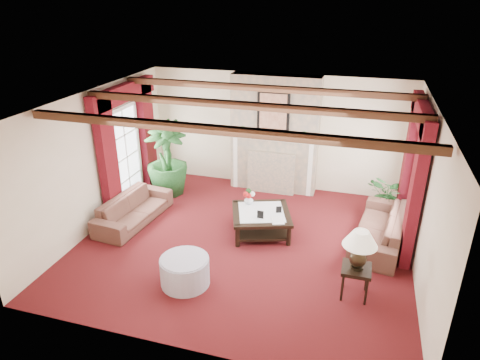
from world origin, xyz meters
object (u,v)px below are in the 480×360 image
(potted_palm, at_px, (168,174))
(side_table, at_px, (355,281))
(sofa_left, at_px, (133,205))
(sofa_right, at_px, (381,223))
(coffee_table, at_px, (261,222))
(ottoman, at_px, (185,271))

(potted_palm, bearing_deg, side_table, -30.79)
(sofa_left, height_order, sofa_right, sofa_right)
(side_table, bearing_deg, sofa_left, 165.61)
(sofa_right, relative_size, potted_palm, 1.18)
(coffee_table, bearing_deg, sofa_right, -11.09)
(side_table, height_order, ottoman, side_table)
(potted_palm, distance_m, ottoman, 3.51)
(potted_palm, bearing_deg, ottoman, -60.75)
(sofa_left, height_order, side_table, sofa_left)
(side_table, bearing_deg, ottoman, -170.14)
(ottoman, bearing_deg, side_table, 9.86)
(coffee_table, height_order, side_table, side_table)
(sofa_right, bearing_deg, potted_palm, -91.50)
(side_table, bearing_deg, coffee_table, 142.04)
(coffee_table, xyz_separation_m, ottoman, (-0.80, -1.90, 0.01))
(sofa_right, bearing_deg, side_table, -3.64)
(sofa_left, distance_m, potted_palm, 1.46)
(sofa_left, bearing_deg, coffee_table, -77.66)
(potted_palm, relative_size, coffee_table, 1.68)
(side_table, bearing_deg, potted_palm, 149.21)
(sofa_left, bearing_deg, ottoman, -125.50)
(potted_palm, bearing_deg, coffee_table, -24.74)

